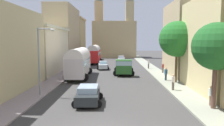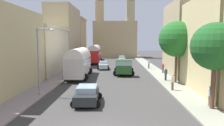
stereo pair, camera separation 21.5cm
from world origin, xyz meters
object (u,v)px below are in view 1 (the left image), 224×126
pedestrian_4 (163,68)px  parked_bus_1 (94,53)px  pedestrian_3 (166,74)px  car_2 (88,94)px  pedestrian_0 (211,95)px  pedestrian_2 (173,82)px  car_3 (103,65)px  car_0 (123,65)px  streetlamp_near (41,56)px  cargo_truck_0 (124,67)px  parked_bus_0 (79,61)px  pedestrian_1 (149,64)px  car_1 (121,59)px

pedestrian_4 → parked_bus_1: bearing=129.8°
pedestrian_3 → pedestrian_4: pedestrian_3 is taller
car_2 → pedestrian_0: (9.69, -0.87, 0.21)m
pedestrian_2 → pedestrian_4: bearing=82.5°
car_3 → pedestrian_4: bearing=-28.0°
pedestrian_0 → pedestrian_3: (-1.00, 10.65, 0.03)m
car_0 → streetlamp_near: streetlamp_near is taller
pedestrian_3 → pedestrian_4: (1.04, 6.44, -0.01)m
cargo_truck_0 → car_3: cargo_truck_0 is taller
cargo_truck_0 → pedestrian_4: 6.44m
parked_bus_0 → parked_bus_1: (0.23, 18.59, 0.06)m
pedestrian_1 → pedestrian_2: 17.14m
car_2 → pedestrian_1: 23.01m
parked_bus_0 → pedestrian_4: size_ratio=5.68×
car_0 → car_3: 3.82m
pedestrian_0 → streetlamp_near: (-14.29, 3.01, 2.84)m
car_2 → pedestrian_1: pedestrian_1 is taller
car_3 → pedestrian_3: pedestrian_3 is taller
parked_bus_1 → car_2: parked_bus_1 is taller
car_0 → pedestrian_1: bearing=-6.4°
cargo_truck_0 → pedestrian_1: (4.80, 6.74, -0.27)m
pedestrian_0 → pedestrian_2: bearing=106.4°
parked_bus_0 → pedestrian_1: size_ratio=5.63×
streetlamp_near → cargo_truck_0: bearing=57.3°
car_0 → pedestrian_1: (4.63, -0.52, 0.19)m
pedestrian_0 → pedestrian_4: size_ratio=0.99×
parked_bus_0 → streetlamp_near: size_ratio=1.53×
parked_bus_0 → pedestrian_2: (11.15, -8.28, -1.29)m
pedestrian_4 → pedestrian_1: bearing=105.6°
cargo_truck_0 → pedestrian_4: (6.26, 1.48, -0.29)m
pedestrian_1 → pedestrian_4: size_ratio=1.01×
pedestrian_3 → streetlamp_near: 15.58m
pedestrian_1 → streetlamp_near: size_ratio=0.27×
parked_bus_0 → pedestrian_4: 13.29m
car_0 → car_3: bearing=-172.0°
cargo_truck_0 → car_3: bearing=118.2°
car_3 → pedestrian_2: size_ratio=2.43×
car_0 → pedestrian_4: size_ratio=2.36×
car_1 → pedestrian_1: (4.68, -13.62, 0.22)m
car_3 → pedestrian_2: (8.30, -17.13, 0.27)m
car_0 → car_2: bearing=-99.4°
car_3 → pedestrian_4: (9.88, -5.25, 0.22)m
car_3 → streetlamp_near: size_ratio=0.69×
pedestrian_1 → streetlamp_near: streetlamp_near is taller
car_0 → streetlamp_near: bearing=-112.5°
parked_bus_1 → pedestrian_2: bearing=-67.9°
parked_bus_0 → car_3: bearing=72.2°
car_0 → pedestrian_0: pedestrian_0 is taller
cargo_truck_0 → pedestrian_2: bearing=-65.7°
car_2 → streetlamp_near: streetlamp_near is taller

